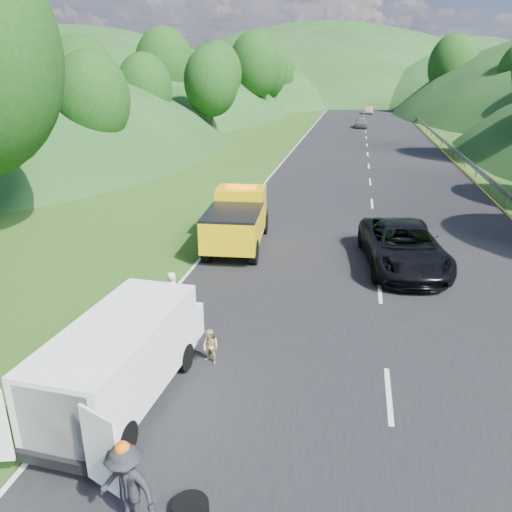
% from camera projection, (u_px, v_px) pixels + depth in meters
% --- Properties ---
extents(ground, '(320.00, 320.00, 0.00)m').
position_uv_depth(ground, '(274.00, 340.00, 13.89)').
color(ground, '#38661E').
rests_on(ground, ground).
extents(road_surface, '(14.00, 200.00, 0.02)m').
position_uv_depth(road_surface, '(367.00, 145.00, 50.12)').
color(road_surface, black).
rests_on(road_surface, ground).
extents(guardrail, '(0.06, 140.00, 1.52)m').
position_uv_depth(guardrail, '(427.00, 133.00, 60.30)').
color(guardrail, gray).
rests_on(guardrail, ground).
extents(tree_line_left, '(14.00, 140.00, 14.00)m').
position_uv_depth(tree_line_left, '(211.00, 122.00, 72.49)').
color(tree_line_left, '#215117').
rests_on(tree_line_left, ground).
extents(hills_backdrop, '(201.00, 288.60, 44.00)m').
position_uv_depth(hills_backdrop, '(376.00, 98.00, 136.58)').
color(hills_backdrop, '#2D5B23').
rests_on(hills_backdrop, ground).
extents(tow_truck, '(2.52, 5.81, 2.43)m').
position_uv_depth(tow_truck, '(237.00, 219.00, 20.91)').
color(tow_truck, black).
rests_on(tow_truck, ground).
extents(white_van, '(3.11, 5.81, 2.02)m').
position_uv_depth(white_van, '(123.00, 356.00, 11.00)').
color(white_van, black).
rests_on(white_van, ground).
extents(woman, '(0.42, 0.56, 1.47)m').
position_uv_depth(woman, '(175.00, 318.00, 15.14)').
color(woman, silver).
rests_on(woman, ground).
extents(child, '(0.57, 0.53, 0.95)m').
position_uv_depth(child, '(211.00, 364.00, 12.77)').
color(child, tan).
rests_on(child, ground).
extents(suitcase, '(0.39, 0.27, 0.57)m').
position_uv_depth(suitcase, '(98.00, 316.00, 14.61)').
color(suitcase, '#635E4A').
rests_on(suitcase, ground).
extents(passing_suv, '(3.45, 6.22, 1.65)m').
position_uv_depth(passing_suv, '(401.00, 267.00, 19.07)').
color(passing_suv, black).
rests_on(passing_suv, ground).
extents(dist_car_a, '(1.58, 3.93, 1.34)m').
position_uv_depth(dist_car_a, '(361.00, 128.00, 65.44)').
color(dist_car_a, '#4C4C51').
rests_on(dist_car_a, ground).
extents(dist_car_b, '(1.35, 3.86, 1.27)m').
position_uv_depth(dist_car_b, '(368.00, 114.00, 86.32)').
color(dist_car_b, '#7C5365').
rests_on(dist_car_b, ground).
extents(dist_car_c, '(2.05, 5.05, 1.47)m').
position_uv_depth(dist_car_c, '(362.00, 108.00, 101.36)').
color(dist_car_c, brown).
rests_on(dist_car_c, ground).
extents(dist_car_d, '(1.58, 3.93, 1.34)m').
position_uv_depth(dist_car_d, '(375.00, 102.00, 117.76)').
color(dist_car_d, '#455334').
rests_on(dist_car_d, ground).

